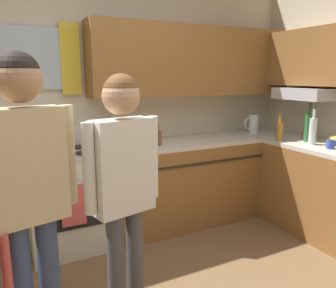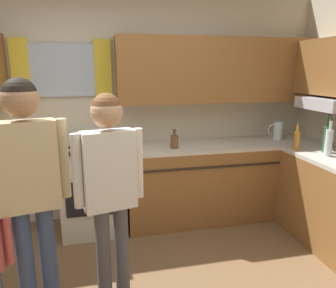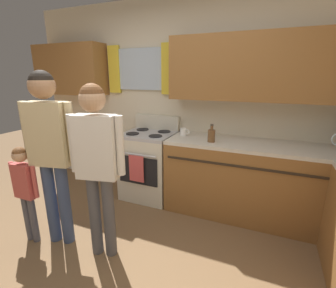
% 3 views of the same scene
% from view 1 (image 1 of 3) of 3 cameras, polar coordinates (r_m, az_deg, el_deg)
% --- Properties ---
extents(back_wall_unit, '(4.60, 0.42, 2.60)m').
position_cam_1_polar(back_wall_unit, '(3.39, -11.84, 9.73)').
color(back_wall_unit, beige).
rests_on(back_wall_unit, ground).
extents(kitchen_counter_run, '(2.29, 1.78, 0.90)m').
position_cam_1_polar(kitchen_counter_run, '(3.68, 12.50, -6.33)').
color(kitchen_counter_run, brown).
rests_on(kitchen_counter_run, ground).
extents(stove_oven, '(0.66, 0.67, 1.10)m').
position_cam_1_polar(stove_oven, '(3.23, -17.01, -8.83)').
color(stove_oven, beige).
rests_on(stove_oven, ground).
extents(bottle_tall_clear, '(0.07, 0.07, 0.37)m').
position_cam_1_polar(bottle_tall_clear, '(3.57, 23.50, 2.16)').
color(bottle_tall_clear, silver).
rests_on(bottle_tall_clear, kitchen_counter_run).
extents(bottle_oil_amber, '(0.06, 0.06, 0.29)m').
position_cam_1_polar(bottle_oil_amber, '(3.65, 18.49, 2.20)').
color(bottle_oil_amber, '#B27223').
rests_on(bottle_oil_amber, kitchen_counter_run).
extents(bottle_squat_brown, '(0.08, 0.08, 0.21)m').
position_cam_1_polar(bottle_squat_brown, '(3.23, -1.83, 1.07)').
color(bottle_squat_brown, brown).
rests_on(bottle_squat_brown, kitchen_counter_run).
extents(bottle_wine_green, '(0.08, 0.08, 0.39)m').
position_cam_1_polar(bottle_wine_green, '(3.71, 22.85, 2.70)').
color(bottle_wine_green, '#2D6633').
rests_on(bottle_wine_green, kitchen_counter_run).
extents(mug_ceramic_white, '(0.13, 0.08, 0.09)m').
position_cam_1_polar(mug_ceramic_white, '(3.25, -9.43, 0.46)').
color(mug_ceramic_white, white).
rests_on(mug_ceramic_white, kitchen_counter_run).
extents(mug_cobalt_blue, '(0.11, 0.07, 0.08)m').
position_cam_1_polar(mug_cobalt_blue, '(3.44, 26.04, -0.02)').
color(mug_cobalt_blue, '#2D479E').
rests_on(mug_cobalt_blue, kitchen_counter_run).
extents(cup_terracotta, '(0.11, 0.07, 0.08)m').
position_cam_1_polar(cup_terracotta, '(3.93, 22.43, 1.54)').
color(cup_terracotta, '#B76642').
rests_on(cup_terracotta, kitchen_counter_run).
extents(water_pitcher, '(0.19, 0.11, 0.22)m').
position_cam_1_polar(water_pitcher, '(4.06, 14.34, 3.37)').
color(water_pitcher, silver).
rests_on(water_pitcher, kitchen_counter_run).
extents(adult_holding_child, '(0.51, 0.24, 1.68)m').
position_cam_1_polar(adult_holding_child, '(1.83, -22.96, -5.40)').
color(adult_holding_child, '#38476B').
rests_on(adult_holding_child, ground).
extents(adult_in_plaid, '(0.48, 0.23, 1.58)m').
position_cam_1_polar(adult_in_plaid, '(1.96, -7.65, -5.45)').
color(adult_in_plaid, '#4C4C51').
rests_on(adult_in_plaid, ground).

